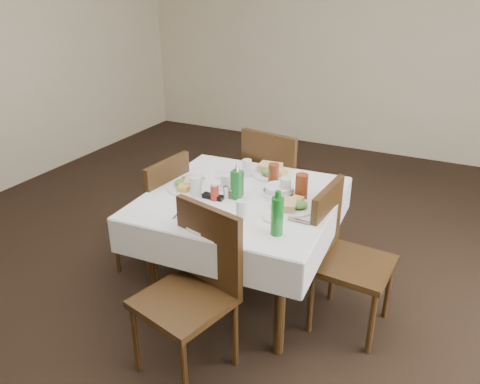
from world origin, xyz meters
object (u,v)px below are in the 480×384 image
(chair_east, at_px, (341,250))
(chair_west, at_px, (159,209))
(oil_cruet_dark, at_px, (239,183))
(coffee_mug, at_px, (227,182))
(water_w, at_px, (196,187))
(green_bottle, at_px, (277,215))
(water_n, at_px, (247,168))
(oil_cruet_green, at_px, (237,183))
(ketchup_bottle, at_px, (215,192))
(dining_table, at_px, (241,208))
(chair_north, at_px, (275,181))
(water_s, at_px, (242,210))
(water_e, at_px, (285,188))
(chair_south, at_px, (196,281))
(bread_basket, at_px, (279,191))

(chair_east, distance_m, chair_west, 1.32)
(oil_cruet_dark, height_order, coffee_mug, oil_cruet_dark)
(chair_west, relative_size, water_w, 7.12)
(green_bottle, bearing_deg, water_n, 126.75)
(oil_cruet_green, distance_m, green_bottle, 0.50)
(water_n, bearing_deg, oil_cruet_dark, -73.54)
(oil_cruet_green, height_order, ketchup_bottle, oil_cruet_green)
(water_n, bearing_deg, ketchup_bottle, -91.51)
(oil_cruet_green, xyz_separation_m, coffee_mug, (-0.13, 0.12, -0.06))
(dining_table, relative_size, oil_cruet_green, 5.19)
(chair_north, height_order, green_bottle, green_bottle)
(chair_east, xyz_separation_m, ketchup_bottle, (-0.78, -0.16, 0.29))
(water_s, bearing_deg, green_bottle, -16.21)
(oil_cruet_green, height_order, coffee_mug, oil_cruet_green)
(water_e, bearing_deg, chair_west, -173.99)
(water_e, bearing_deg, water_n, 149.86)
(chair_east, distance_m, coffee_mug, 0.85)
(water_e, distance_m, oil_cruet_dark, 0.29)
(chair_west, height_order, water_w, chair_west)
(water_n, xyz_separation_m, water_w, (-0.15, -0.44, 0.00))
(chair_south, xyz_separation_m, chair_west, (-0.71, 0.66, -0.02))
(water_w, bearing_deg, water_e, 23.82)
(chair_north, height_order, bread_basket, chair_north)
(chair_east, bearing_deg, bread_basket, 169.95)
(chair_east, height_order, water_n, chair_east)
(oil_cruet_dark, bearing_deg, chair_west, 179.05)
(ketchup_bottle, bearing_deg, chair_south, -72.04)
(dining_table, xyz_separation_m, coffee_mug, (-0.14, 0.07, 0.13))
(water_w, xyz_separation_m, green_bottle, (0.65, -0.23, 0.05))
(chair_west, distance_m, bread_basket, 0.92)
(water_n, relative_size, coffee_mug, 0.94)
(green_bottle, bearing_deg, oil_cruet_green, 142.38)
(water_s, xyz_separation_m, oil_cruet_green, (-0.15, 0.23, 0.05))
(dining_table, height_order, oil_cruet_dark, oil_cruet_dark)
(chair_south, height_order, oil_cruet_dark, oil_cruet_dark)
(water_w, height_order, ketchup_bottle, water_w)
(chair_north, bearing_deg, bread_basket, -66.15)
(water_n, xyz_separation_m, oil_cruet_green, (0.10, -0.36, 0.04))
(water_s, relative_size, bread_basket, 0.58)
(water_s, bearing_deg, water_w, 158.99)
(chair_north, height_order, oil_cruet_green, oil_cruet_green)
(chair_west, height_order, green_bottle, green_bottle)
(chair_east, relative_size, water_w, 7.16)
(oil_cruet_green, relative_size, green_bottle, 0.94)
(water_w, distance_m, green_bottle, 0.69)
(water_w, xyz_separation_m, oil_cruet_green, (0.25, 0.08, 0.04))
(water_n, relative_size, water_w, 0.94)
(dining_table, bearing_deg, chair_west, 179.63)
(water_e, bearing_deg, bread_basket, 166.96)
(water_e, bearing_deg, dining_table, -158.75)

